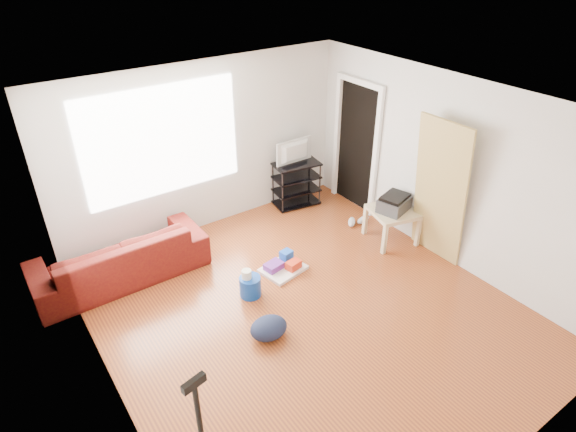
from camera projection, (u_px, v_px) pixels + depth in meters
room at (307, 215)px, 5.29m from camera, size 4.51×5.01×2.51m
sofa at (124, 276)px, 6.38m from camera, size 2.18×0.85×0.64m
tv_stand at (296, 184)px, 7.87m from camera, size 0.79×0.53×0.74m
tv at (297, 152)px, 7.59m from camera, size 0.66×0.09×0.38m
side_table at (393, 215)px, 6.93m from camera, size 0.74×0.74×0.50m
printer at (394, 203)px, 6.83m from camera, size 0.53×0.46×0.24m
bucket at (251, 295)px, 6.06m from camera, size 0.30×0.30×0.27m
toilet_paper at (247, 283)px, 5.96m from camera, size 0.12×0.12×0.11m
cleaning_tray at (283, 266)px, 6.48m from camera, size 0.62×0.53×0.20m
backpack at (269, 336)px, 5.45m from camera, size 0.46×0.38×0.24m
sneakers at (357, 221)px, 7.49m from camera, size 0.45×0.26×0.10m
door_panel at (429, 254)px, 6.82m from camera, size 0.25×0.80×2.00m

